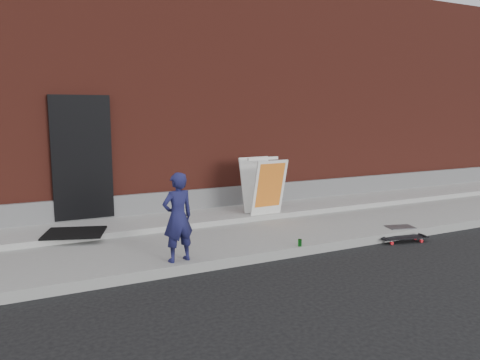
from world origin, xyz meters
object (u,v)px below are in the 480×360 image
child (178,217)px  soda_can (300,243)px  skateboard (404,238)px  pizza_sign (263,185)px

child → soda_can: child is taller
skateboard → soda_can: (-2.02, 0.17, 0.13)m
child → pizza_sign: bearing=-152.5°
child → pizza_sign: 2.94m
child → soda_can: bearing=165.9°
pizza_sign → soda_can: bearing=-102.1°
pizza_sign → soda_can: size_ratio=9.95×
pizza_sign → skateboard: bearing=-52.5°
pizza_sign → child: bearing=-142.9°
child → soda_can: size_ratio=11.36×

